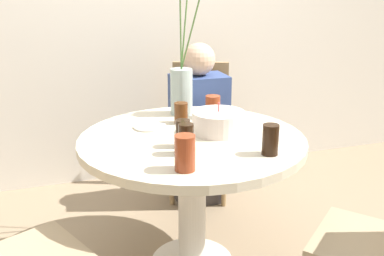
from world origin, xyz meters
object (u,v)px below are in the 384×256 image
(side_plate, at_px, (150,127))
(drink_glass_3, at_px, (183,133))
(chair_left_flank, at_px, (3,254))
(person_guest, at_px, (199,130))
(birthday_cake, at_px, (218,122))
(drink_glass_0, at_px, (270,140))
(drink_glass_1, at_px, (186,139))
(flower_vase, at_px, (182,79))
(drink_glass_5, at_px, (185,153))
(drink_glass_2, at_px, (213,107))
(chair_far_back, at_px, (200,122))
(drink_glass_4, at_px, (181,113))

(side_plate, xyz_separation_m, drink_glass_3, (0.08, -0.30, 0.06))
(chair_left_flank, distance_m, person_guest, 1.52)
(birthday_cake, height_order, drink_glass_0, birthday_cake)
(drink_glass_0, bearing_deg, drink_glass_1, 161.68)
(drink_glass_1, bearing_deg, person_guest, 68.11)
(chair_left_flank, distance_m, birthday_cake, 1.06)
(chair_left_flank, xyz_separation_m, flower_vase, (0.87, 0.76, 0.41))
(side_plate, relative_size, drink_glass_5, 1.16)
(drink_glass_2, relative_size, person_guest, 0.11)
(chair_far_back, relative_size, drink_glass_1, 6.78)
(chair_far_back, bearing_deg, side_plate, -105.44)
(chair_left_flank, relative_size, side_plate, 5.52)
(side_plate, bearing_deg, person_guest, 49.60)
(chair_left_flank, bearing_deg, drink_glass_4, -79.46)
(chair_far_back, height_order, drink_glass_4, chair_far_back)
(birthday_cake, relative_size, drink_glass_1, 1.90)
(chair_far_back, bearing_deg, chair_left_flank, -111.53)
(chair_left_flank, distance_m, drink_glass_0, 1.08)
(drink_glass_1, relative_size, drink_glass_5, 0.95)
(chair_far_back, relative_size, drink_glass_5, 6.41)
(flower_vase, bearing_deg, drink_glass_5, -105.90)
(side_plate, distance_m, drink_glass_1, 0.40)
(flower_vase, bearing_deg, drink_glass_4, -109.03)
(drink_glass_5, bearing_deg, drink_glass_0, 6.85)
(flower_vase, relative_size, drink_glass_2, 6.73)
(chair_far_back, xyz_separation_m, drink_glass_3, (-0.40, -0.95, 0.27))
(drink_glass_3, bearing_deg, drink_glass_4, 74.87)
(drink_glass_1, distance_m, person_guest, 1.00)
(chair_far_back, xyz_separation_m, drink_glass_2, (-0.13, -0.59, 0.27))
(side_plate, height_order, drink_glass_1, drink_glass_1)
(drink_glass_4, bearing_deg, chair_left_flank, -143.76)
(drink_glass_1, xyz_separation_m, drink_glass_2, (0.29, 0.46, -0.01))
(flower_vase, xyz_separation_m, drink_glass_0, (0.17, -0.68, -0.13))
(chair_far_back, xyz_separation_m, drink_glass_1, (-0.42, -1.04, 0.28))
(side_plate, distance_m, drink_glass_2, 0.36)
(birthday_cake, bearing_deg, drink_glass_1, -136.16)
(drink_glass_5, height_order, person_guest, person_guest)
(flower_vase, distance_m, drink_glass_2, 0.22)
(drink_glass_2, relative_size, drink_glass_4, 1.12)
(drink_glass_5, bearing_deg, birthday_cake, 53.14)
(chair_far_back, height_order, drink_glass_1, chair_far_back)
(drink_glass_2, bearing_deg, side_plate, -169.94)
(drink_glass_3, relative_size, drink_glass_4, 1.13)
(drink_glass_3, distance_m, drink_glass_5, 0.25)
(drink_glass_0, bearing_deg, drink_glass_4, 113.43)
(side_plate, bearing_deg, drink_glass_2, 10.06)
(side_plate, height_order, drink_glass_5, drink_glass_5)
(chair_far_back, bearing_deg, person_guest, -90.00)
(drink_glass_3, height_order, drink_glass_5, drink_glass_5)
(birthday_cake, relative_size, drink_glass_0, 1.94)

